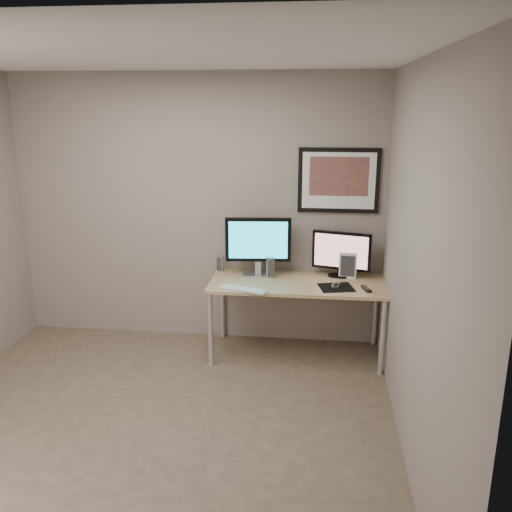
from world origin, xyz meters
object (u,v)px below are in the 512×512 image
object	(u,v)px
speaker_left	(220,263)
speaker_right	(270,267)
desk	(297,288)
keyboard	(243,289)
framed_art	(339,180)
phone_dock	(270,270)
fan_unit	(348,264)
monitor_large	(258,244)
monitor_tv	(341,253)

from	to	relation	value
speaker_left	speaker_right	distance (m)	0.52
desk	speaker_left	bearing A→B (deg)	162.67
keyboard	framed_art	bearing A→B (deg)	55.88
phone_dock	fan_unit	distance (m)	0.73
desk	phone_dock	xyz separation A→B (m)	(-0.26, 0.12, 0.13)
monitor_large	phone_dock	xyz separation A→B (m)	(0.12, -0.02, -0.25)
desk	framed_art	world-z (taller)	framed_art
framed_art	fan_unit	size ratio (longest dim) A/B	3.02
desk	monitor_tv	xyz separation A→B (m)	(0.40, 0.19, 0.30)
framed_art	keyboard	bearing A→B (deg)	-143.23
desk	monitor_large	size ratio (longest dim) A/B	2.60
monitor_tv	keyboard	distance (m)	1.01
speaker_left	speaker_right	size ratio (longest dim) A/B	0.78
framed_art	monitor_tv	xyz separation A→B (m)	(0.05, -0.14, -0.66)
phone_dock	keyboard	distance (m)	0.46
desk	monitor_large	world-z (taller)	monitor_large
phone_dock	keyboard	xyz separation A→B (m)	(-0.21, -0.40, -0.05)
speaker_right	framed_art	bearing A→B (deg)	9.94
framed_art	fan_unit	world-z (taller)	framed_art
desk	speaker_right	xyz separation A→B (m)	(-0.26, 0.09, 0.17)
speaker_left	keyboard	size ratio (longest dim) A/B	0.35
desk	framed_art	xyz separation A→B (m)	(0.35, 0.33, 0.96)
desk	monitor_tv	bearing A→B (deg)	26.04
monitor_large	monitor_tv	distance (m)	0.78
monitor_large	speaker_left	size ratio (longest dim) A/B	3.87
desk	fan_unit	xyz separation A→B (m)	(0.46, 0.20, 0.19)
phone_dock	monitor_tv	bearing A→B (deg)	4.76
framed_art	monitor_tv	bearing A→B (deg)	-70.91
speaker_left	phone_dock	distance (m)	0.51
desk	phone_dock	bearing A→B (deg)	154.58
phone_dock	desk	bearing A→B (deg)	-26.69
monitor_large	keyboard	world-z (taller)	monitor_large
fan_unit	keyboard	bearing A→B (deg)	-148.92
speaker_right	monitor_large	bearing A→B (deg)	143.71
phone_dock	fan_unit	world-z (taller)	fan_unit
speaker_left	phone_dock	world-z (taller)	speaker_left
framed_art	fan_unit	xyz separation A→B (m)	(0.11, -0.13, -0.77)
framed_art	monitor_large	bearing A→B (deg)	-165.48
monitor_large	speaker_right	bearing A→B (deg)	-29.44
fan_unit	speaker_left	bearing A→B (deg)	-177.88
speaker_left	keyboard	xyz separation A→B (m)	(0.29, -0.52, -0.07)
desk	monitor_tv	size ratio (longest dim) A/B	2.94
speaker_right	keyboard	xyz separation A→B (m)	(-0.21, -0.37, -0.09)
monitor_tv	speaker_left	xyz separation A→B (m)	(-1.16, 0.04, -0.15)
fan_unit	speaker_right	bearing A→B (deg)	-167.34
speaker_right	keyboard	bearing A→B (deg)	-131.80
phone_dock	fan_unit	bearing A→B (deg)	4.60
desk	speaker_right	world-z (taller)	speaker_right
monitor_large	phone_dock	size ratio (longest dim) A/B	4.98
speaker_right	fan_unit	distance (m)	0.73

